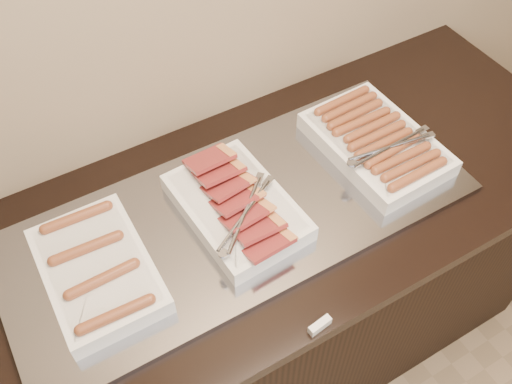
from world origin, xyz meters
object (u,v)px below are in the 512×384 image
dish_center (237,206)px  counter (245,300)px  dish_left (97,270)px  dish_right (377,142)px  warming_tray (239,215)px

dish_center → counter: bearing=10.4°
dish_left → dish_center: (0.37, -0.00, 0.00)m
dish_left → dish_right: (0.80, -0.00, 0.01)m
counter → dish_left: size_ratio=5.87×
counter → dish_center: (-0.02, -0.00, 0.50)m
dish_center → warming_tray: bearing=29.0°
counter → dish_right: size_ratio=5.19×
dish_left → dish_center: 0.37m
counter → dish_left: 0.63m
dish_center → dish_right: (0.44, 0.00, 0.00)m
dish_center → dish_right: dish_center is taller
counter → warming_tray: (-0.01, 0.00, 0.46)m
dish_right → dish_center: bearing=177.7°
counter → warming_tray: 0.46m
warming_tray → counter: bearing=0.0°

